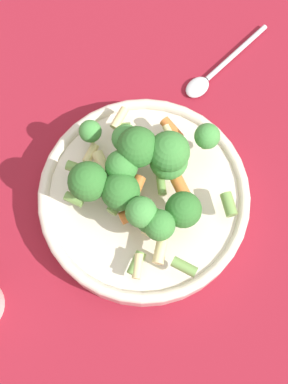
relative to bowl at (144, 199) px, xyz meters
name	(u,v)px	position (x,y,z in m)	size (l,w,h in m)	color
ground_plane	(144,204)	(0.00, 0.00, -0.02)	(3.00, 3.00, 0.00)	maroon
bowl	(144,199)	(0.00, 0.00, 0.00)	(0.26, 0.26, 0.04)	beige
pasta_salad	(143,175)	(-0.01, 0.01, 0.06)	(0.21, 0.20, 0.08)	#8CB766
spoon	(213,74)	(0.01, 0.20, -0.02)	(0.07, 0.15, 0.01)	silver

